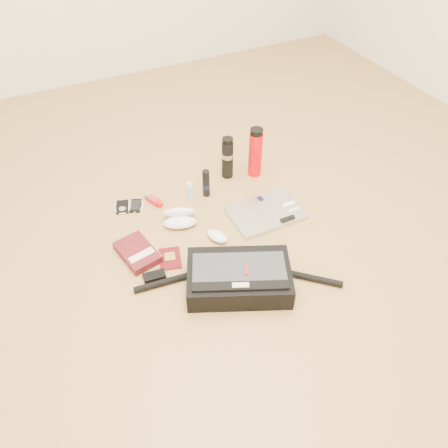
# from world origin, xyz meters

# --- Properties ---
(ground) EXTENTS (4.00, 4.00, 0.00)m
(ground) POSITION_xyz_m (0.00, 0.00, 0.00)
(ground) COLOR #A87F46
(ground) RESTS_ON ground
(messenger_bag) EXTENTS (0.84, 0.45, 0.13)m
(messenger_bag) POSITION_xyz_m (-0.05, -0.24, 0.06)
(messenger_bag) COLOR black
(messenger_bag) RESTS_ON ground
(laptop) EXTENTS (0.36, 0.25, 0.04)m
(laptop) POSITION_xyz_m (0.29, 0.11, 0.01)
(laptop) COLOR #B7B7B9
(laptop) RESTS_ON ground
(book) EXTENTS (0.19, 0.24, 0.04)m
(book) POSITION_xyz_m (-0.39, 0.13, 0.02)
(book) COLOR #4E1015
(book) RESTS_ON ground
(passport) EXTENTS (0.13, 0.16, 0.01)m
(passport) POSITION_xyz_m (-0.27, 0.04, 0.00)
(passport) COLOR #4F080E
(passport) RESTS_ON ground
(mouse) EXTENTS (0.11, 0.13, 0.04)m
(mouse) POSITION_xyz_m (-0.01, 0.06, 0.02)
(mouse) COLOR white
(mouse) RESTS_ON ground
(sunglasses_case) EXTENTS (0.20, 0.19, 0.10)m
(sunglasses_case) POSITION_xyz_m (-0.13, 0.25, 0.03)
(sunglasses_case) COLOR white
(sunglasses_case) RESTS_ON ground
(ipod) EXTENTS (0.11, 0.12, 0.01)m
(ipod) POSITION_xyz_m (-0.36, 0.49, 0.01)
(ipod) COLOR black
(ipod) RESTS_ON ground
(phone) EXTENTS (0.11, 0.12, 0.01)m
(phone) POSITION_xyz_m (-0.30, 0.47, 0.01)
(phone) COLOR black
(phone) RESTS_ON ground
(inhaler) EXTENTS (0.07, 0.12, 0.03)m
(inhaler) POSITION_xyz_m (-0.20, 0.45, 0.02)
(inhaler) COLOR red
(inhaler) RESTS_ON ground
(spray_bottle) EXTENTS (0.03, 0.03, 0.12)m
(spray_bottle) POSITION_xyz_m (-0.02, 0.39, 0.05)
(spray_bottle) COLOR #A4C6D9
(spray_bottle) RESTS_ON ground
(aerosol_can) EXTENTS (0.04, 0.04, 0.17)m
(aerosol_can) POSITION_xyz_m (0.08, 0.39, 0.08)
(aerosol_can) COLOR black
(aerosol_can) RESTS_ON ground
(thermos_black) EXTENTS (0.08, 0.08, 0.25)m
(thermos_black) POSITION_xyz_m (0.25, 0.49, 0.12)
(thermos_black) COLOR black
(thermos_black) RESTS_ON ground
(thermos_red) EXTENTS (0.09, 0.09, 0.29)m
(thermos_red) POSITION_xyz_m (0.40, 0.44, 0.14)
(thermos_red) COLOR red
(thermos_red) RESTS_ON ground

